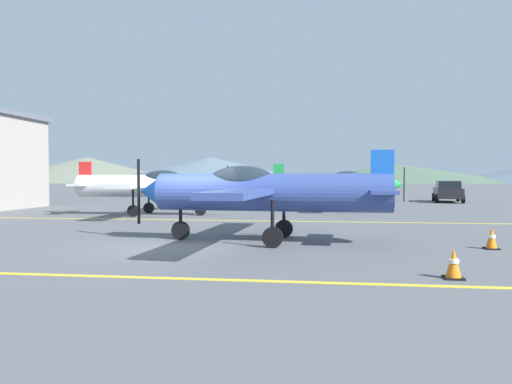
% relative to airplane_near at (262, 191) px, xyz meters
% --- Properties ---
extents(ground_plane, '(400.00, 400.00, 0.00)m').
position_rel_airplane_near_xyz_m(ground_plane, '(-2.18, -1.19, -1.52)').
color(ground_plane, '#54565B').
extents(apron_line_near, '(80.00, 0.16, 0.01)m').
position_rel_airplane_near_xyz_m(apron_line_near, '(-2.18, -5.30, -1.52)').
color(apron_line_near, yellow).
rests_on(apron_line_near, ground_plane).
extents(apron_line_far, '(80.00, 0.16, 0.01)m').
position_rel_airplane_near_xyz_m(apron_line_far, '(-2.18, 6.61, -1.52)').
color(apron_line_far, yellow).
rests_on(apron_line_far, ground_plane).
extents(airplane_near, '(7.86, 9.04, 2.71)m').
position_rel_airplane_near_xyz_m(airplane_near, '(0.00, 0.00, 0.00)').
color(airplane_near, '#33478C').
rests_on(airplane_near, ground_plane).
extents(airplane_mid, '(7.81, 9.01, 2.71)m').
position_rel_airplane_near_xyz_m(airplane_mid, '(-6.74, 9.06, 0.00)').
color(airplane_mid, silver).
rests_on(airplane_mid, ground_plane).
extents(airplane_far, '(7.83, 9.03, 2.71)m').
position_rel_airplane_near_xyz_m(airplane_far, '(2.74, 14.77, 0.00)').
color(airplane_far, '#33478C').
rests_on(airplane_far, ground_plane).
extents(car_sedan, '(2.51, 4.52, 1.62)m').
position_rel_airplane_near_xyz_m(car_sedan, '(11.44, 23.74, -0.68)').
color(car_sedan, black).
rests_on(car_sedan, ground_plane).
extents(traffic_cone_front, '(0.36, 0.36, 0.59)m').
position_rel_airplane_near_xyz_m(traffic_cone_front, '(6.29, -0.61, -1.24)').
color(traffic_cone_front, black).
rests_on(traffic_cone_front, ground_plane).
extents(traffic_cone_side, '(0.36, 0.36, 0.59)m').
position_rel_airplane_near_xyz_m(traffic_cone_side, '(4.23, -4.61, -1.24)').
color(traffic_cone_side, black).
rests_on(traffic_cone_side, ground_plane).
extents(hill_left, '(70.59, 70.59, 8.75)m').
position_rel_airplane_near_xyz_m(hill_left, '(-79.18, 143.63, 2.85)').
color(hill_left, slate).
rests_on(hill_left, ground_plane).
extents(hill_centerleft, '(67.14, 67.14, 7.73)m').
position_rel_airplane_near_xyz_m(hill_centerleft, '(-30.43, 124.88, 2.34)').
color(hill_centerleft, slate).
rests_on(hill_centerleft, ground_plane).
extents(hill_centerright, '(77.20, 77.20, 6.11)m').
position_rel_airplane_near_xyz_m(hill_centerright, '(27.97, 152.79, 1.53)').
color(hill_centerright, '#4C6651').
rests_on(hill_centerright, ground_plane).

